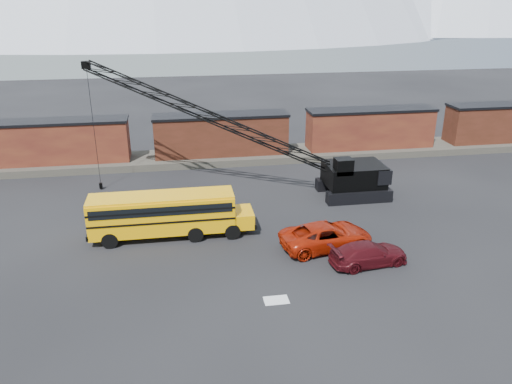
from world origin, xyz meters
TOP-DOWN VIEW (x-y plane):
  - ground at (0.00, 0.00)m, footprint 160.00×160.00m
  - gravel_berm at (0.00, 22.00)m, footprint 120.00×5.00m
  - boxcar_west_near at (-16.00, 22.00)m, footprint 13.70×3.10m
  - boxcar_mid at (0.00, 22.00)m, footprint 13.70×3.10m
  - boxcar_east_near at (16.00, 22.00)m, footprint 13.70×3.10m
  - boxcar_east_far at (32.00, 22.00)m, footprint 13.70×3.10m
  - snow_patch at (0.50, -4.00)m, footprint 1.40×0.90m
  - school_bus at (-5.48, 5.13)m, footprint 11.65×2.65m
  - red_pickup at (5.10, 1.68)m, footprint 6.71×3.90m
  - maroon_suv at (7.12, -0.94)m, footprint 5.34×2.74m
  - crawler_crane at (-1.19, 12.98)m, footprint 24.77×7.48m

SIDE VIEW (x-z plane):
  - ground at x=0.00m, z-range 0.00..0.00m
  - snow_patch at x=0.50m, z-range 0.00..0.02m
  - gravel_berm at x=0.00m, z-range 0.00..0.70m
  - maroon_suv at x=7.12m, z-range 0.00..1.48m
  - red_pickup at x=5.10m, z-range 0.00..1.76m
  - school_bus at x=-5.48m, z-range 0.20..3.39m
  - boxcar_west_near at x=-16.00m, z-range 0.68..4.85m
  - boxcar_mid at x=0.00m, z-range 0.68..4.85m
  - boxcar_east_near at x=16.00m, z-range 0.68..4.85m
  - boxcar_east_far at x=32.00m, z-range 0.68..4.85m
  - crawler_crane at x=-1.19m, z-range 0.82..12.13m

